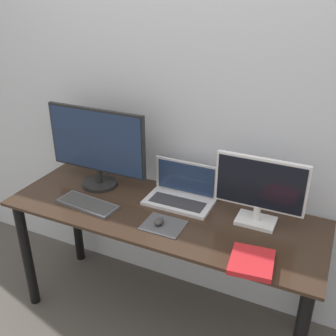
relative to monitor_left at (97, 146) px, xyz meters
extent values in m
cube|color=silver|center=(0.47, 0.25, 0.24)|extent=(7.00, 0.05, 2.50)
cube|color=#332319|center=(0.47, -0.11, -0.26)|extent=(1.71, 0.60, 0.02)
cylinder|color=black|center=(-0.33, -0.35, -0.64)|extent=(0.06, 0.06, 0.74)
cylinder|color=black|center=(-0.33, 0.13, -0.64)|extent=(0.06, 0.06, 0.74)
cylinder|color=black|center=(1.27, 0.13, -0.64)|extent=(0.06, 0.06, 0.74)
cylinder|color=black|center=(0.00, 0.00, -0.24)|extent=(0.21, 0.21, 0.02)
cylinder|color=black|center=(0.00, 0.00, -0.19)|extent=(0.04, 0.04, 0.09)
cube|color=black|center=(0.00, 0.00, 0.03)|extent=(0.63, 0.02, 0.38)
cube|color=#1E2D4C|center=(0.00, -0.01, 0.03)|extent=(0.60, 0.01, 0.36)
cube|color=silver|center=(0.95, 0.00, -0.24)|extent=(0.20, 0.14, 0.02)
cylinder|color=silver|center=(0.95, 0.00, -0.19)|extent=(0.04, 0.04, 0.08)
cube|color=silver|center=(0.95, 0.00, -0.03)|extent=(0.45, 0.02, 0.27)
cube|color=black|center=(0.95, -0.01, -0.03)|extent=(0.43, 0.01, 0.25)
cube|color=silver|center=(0.52, 0.00, -0.25)|extent=(0.37, 0.20, 0.02)
cube|color=#2D2D33|center=(0.52, -0.02, -0.23)|extent=(0.31, 0.11, 0.00)
cube|color=silver|center=(0.52, 0.10, -0.14)|extent=(0.37, 0.01, 0.20)
cube|color=#1E2D4C|center=(0.52, 0.09, -0.14)|extent=(0.34, 0.00, 0.17)
cube|color=#4C4C51|center=(0.07, -0.23, -0.25)|extent=(0.36, 0.17, 0.02)
cube|color=#383838|center=(0.07, -0.23, -0.24)|extent=(0.33, 0.14, 0.00)
cube|color=#47474C|center=(0.54, -0.23, -0.25)|extent=(0.21, 0.17, 0.00)
ellipsoid|color=#333333|center=(0.52, -0.23, -0.23)|extent=(0.04, 0.06, 0.03)
cube|color=red|center=(1.01, -0.33, -0.24)|extent=(0.21, 0.23, 0.03)
cube|color=white|center=(1.01, -0.33, -0.24)|extent=(0.20, 0.22, 0.02)
camera|label=1|loc=(1.26, -1.72, 0.87)|focal=42.00mm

